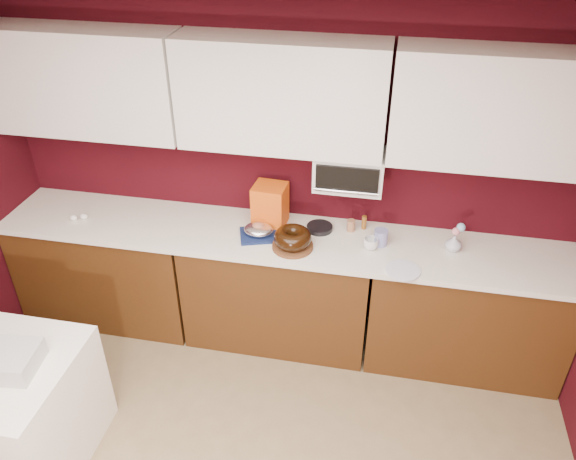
# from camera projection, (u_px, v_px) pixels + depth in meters

# --- Properties ---
(ceiling) EXTENTS (4.00, 4.50, 0.02)m
(ceiling) POSITION_uv_depth(u_px,v_px,m) (111.00, 123.00, 1.41)
(ceiling) COLOR white
(ceiling) RESTS_ON wall_back
(wall_back) EXTENTS (4.00, 0.02, 2.50)m
(wall_back) POSITION_uv_depth(u_px,v_px,m) (287.00, 170.00, 3.94)
(wall_back) COLOR #36070D
(wall_back) RESTS_ON floor
(base_cabinet_left) EXTENTS (1.31, 0.58, 0.86)m
(base_cabinet_left) POSITION_uv_depth(u_px,v_px,m) (111.00, 268.00, 4.35)
(base_cabinet_left) COLOR #46260E
(base_cabinet_left) RESTS_ON floor
(base_cabinet_center) EXTENTS (1.31, 0.58, 0.86)m
(base_cabinet_center) POSITION_uv_depth(u_px,v_px,m) (279.00, 289.00, 4.13)
(base_cabinet_center) COLOR #46260E
(base_cabinet_center) RESTS_ON floor
(base_cabinet_right) EXTENTS (1.31, 0.58, 0.86)m
(base_cabinet_right) POSITION_uv_depth(u_px,v_px,m) (465.00, 312.00, 3.91)
(base_cabinet_right) COLOR #46260E
(base_cabinet_right) RESTS_ON floor
(countertop) EXTENTS (4.00, 0.62, 0.04)m
(countertop) POSITION_uv_depth(u_px,v_px,m) (278.00, 238.00, 3.89)
(countertop) COLOR white
(countertop) RESTS_ON base_cabinet_center
(upper_cabinet_left) EXTENTS (1.31, 0.33, 0.70)m
(upper_cabinet_left) POSITION_uv_depth(u_px,v_px,m) (84.00, 82.00, 3.70)
(upper_cabinet_left) COLOR white
(upper_cabinet_left) RESTS_ON wall_back
(upper_cabinet_center) EXTENTS (1.31, 0.33, 0.70)m
(upper_cabinet_center) POSITION_uv_depth(u_px,v_px,m) (281.00, 95.00, 3.48)
(upper_cabinet_center) COLOR white
(upper_cabinet_center) RESTS_ON wall_back
(upper_cabinet_right) EXTENTS (1.31, 0.33, 0.70)m
(upper_cabinet_right) POSITION_uv_depth(u_px,v_px,m) (506.00, 110.00, 3.26)
(upper_cabinet_right) COLOR white
(upper_cabinet_right) RESTS_ON wall_back
(toaster_oven) EXTENTS (0.45, 0.30, 0.25)m
(toaster_oven) POSITION_uv_depth(u_px,v_px,m) (350.00, 169.00, 3.68)
(toaster_oven) COLOR white
(toaster_oven) RESTS_ON upper_cabinet_center
(toaster_oven_door) EXTENTS (0.40, 0.02, 0.18)m
(toaster_oven_door) POSITION_uv_depth(u_px,v_px,m) (347.00, 180.00, 3.55)
(toaster_oven_door) COLOR black
(toaster_oven_door) RESTS_ON toaster_oven
(toaster_oven_handle) EXTENTS (0.42, 0.02, 0.02)m
(toaster_oven_handle) POSITION_uv_depth(u_px,v_px,m) (346.00, 192.00, 3.58)
(toaster_oven_handle) COLOR silver
(toaster_oven_handle) RESTS_ON toaster_oven
(cake_base) EXTENTS (0.34, 0.34, 0.03)m
(cake_base) POSITION_uv_depth(u_px,v_px,m) (293.00, 246.00, 3.75)
(cake_base) COLOR brown
(cake_base) RESTS_ON countertop
(bundt_cake) EXTENTS (0.31, 0.31, 0.10)m
(bundt_cake) POSITION_uv_depth(u_px,v_px,m) (293.00, 238.00, 3.71)
(bundt_cake) COLOR black
(bundt_cake) RESTS_ON cake_base
(navy_towel) EXTENTS (0.31, 0.28, 0.02)m
(navy_towel) POSITION_uv_depth(u_px,v_px,m) (259.00, 235.00, 3.86)
(navy_towel) COLOR #15224F
(navy_towel) RESTS_ON countertop
(foil_ham_nest) EXTENTS (0.21, 0.18, 0.07)m
(foil_ham_nest) POSITION_uv_depth(u_px,v_px,m) (258.00, 229.00, 3.84)
(foil_ham_nest) COLOR white
(foil_ham_nest) RESTS_ON navy_towel
(roasted_ham) EXTENTS (0.09, 0.08, 0.06)m
(roasted_ham) POSITION_uv_depth(u_px,v_px,m) (258.00, 226.00, 3.83)
(roasted_ham) COLOR #B47052
(roasted_ham) RESTS_ON foil_ham_nest
(pandoro_box) EXTENTS (0.24, 0.22, 0.30)m
(pandoro_box) POSITION_uv_depth(u_px,v_px,m) (270.00, 205.00, 3.92)
(pandoro_box) COLOR red
(pandoro_box) RESTS_ON countertop
(dark_pan) EXTENTS (0.23, 0.23, 0.03)m
(dark_pan) POSITION_uv_depth(u_px,v_px,m) (320.00, 228.00, 3.93)
(dark_pan) COLOR black
(dark_pan) RESTS_ON countertop
(coffee_mug) EXTENTS (0.12, 0.12, 0.10)m
(coffee_mug) POSITION_uv_depth(u_px,v_px,m) (371.00, 243.00, 3.71)
(coffee_mug) COLOR silver
(coffee_mug) RESTS_ON countertop
(blue_jar) EXTENTS (0.12, 0.12, 0.11)m
(blue_jar) POSITION_uv_depth(u_px,v_px,m) (381.00, 237.00, 3.76)
(blue_jar) COLOR navy
(blue_jar) RESTS_ON countertop
(flower_vase) EXTENTS (0.09, 0.09, 0.13)m
(flower_vase) POSITION_uv_depth(u_px,v_px,m) (454.00, 242.00, 3.69)
(flower_vase) COLOR silver
(flower_vase) RESTS_ON countertop
(flower_pink) EXTENTS (0.05, 0.05, 0.05)m
(flower_pink) POSITION_uv_depth(u_px,v_px,m) (456.00, 231.00, 3.65)
(flower_pink) COLOR pink
(flower_pink) RESTS_ON flower_vase
(flower_blue) EXTENTS (0.06, 0.06, 0.06)m
(flower_blue) POSITION_uv_depth(u_px,v_px,m) (461.00, 227.00, 3.65)
(flower_blue) COLOR #81B3CF
(flower_blue) RESTS_ON flower_vase
(china_plate) EXTENTS (0.25, 0.25, 0.01)m
(china_plate) POSITION_uv_depth(u_px,v_px,m) (403.00, 270.00, 3.53)
(china_plate) COLOR white
(china_plate) RESTS_ON countertop
(amber_bottle) EXTENTS (0.04, 0.04, 0.10)m
(amber_bottle) POSITION_uv_depth(u_px,v_px,m) (364.00, 223.00, 3.92)
(amber_bottle) COLOR brown
(amber_bottle) RESTS_ON countertop
(paper_cup) EXTENTS (0.06, 0.06, 0.08)m
(paper_cup) POSITION_uv_depth(u_px,v_px,m) (351.00, 225.00, 3.91)
(paper_cup) COLOR #9A6746
(paper_cup) RESTS_ON countertop
(egg_left) EXTENTS (0.06, 0.05, 0.04)m
(egg_left) POSITION_uv_depth(u_px,v_px,m) (74.00, 218.00, 4.03)
(egg_left) COLOR white
(egg_left) RESTS_ON countertop
(egg_right) EXTENTS (0.06, 0.05, 0.04)m
(egg_right) POSITION_uv_depth(u_px,v_px,m) (84.00, 216.00, 4.04)
(egg_right) COLOR white
(egg_right) RESTS_ON countertop
(newspaper_stack) EXTENTS (0.36, 0.31, 0.12)m
(newspaper_stack) POSITION_uv_depth(u_px,v_px,m) (6.00, 360.00, 3.02)
(newspaper_stack) COLOR beige
(newspaper_stack) RESTS_ON dining_table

